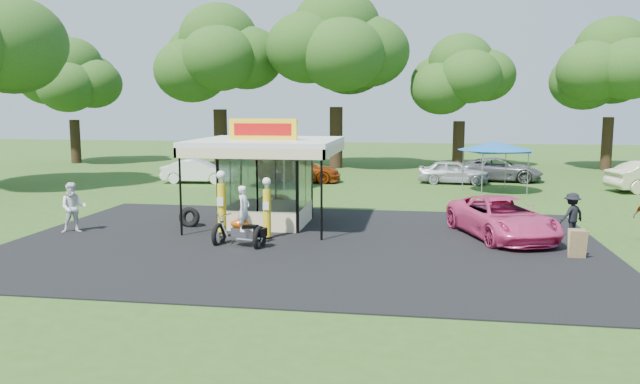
{
  "coord_description": "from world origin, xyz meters",
  "views": [
    {
      "loc": [
        3.83,
        -18.5,
        4.69
      ],
      "look_at": [
        0.25,
        4.0,
        1.5
      ],
      "focal_mm": 35.0,
      "sensor_mm": 36.0,
      "label": 1
    }
  ],
  "objects_px": {
    "tent_west": "(265,141)",
    "gas_pump_left": "(222,206)",
    "tent_east": "(495,146)",
    "a_frame_sign": "(577,244)",
    "motorcycle": "(242,223)",
    "bg_car_c": "(454,172)",
    "pink_sedan": "(502,218)",
    "spectator_east_a": "(572,215)",
    "bg_car_a": "(198,171)",
    "gas_station_kiosk": "(267,180)",
    "spectator_west": "(73,208)",
    "bg_car_d": "(499,170)",
    "kiosk_car": "(280,204)",
    "gas_pump_right": "(267,210)",
    "bg_car_b": "(298,170)"
  },
  "relations": [
    {
      "from": "bg_car_a",
      "to": "pink_sedan",
      "type": "bearing_deg",
      "value": -134.0
    },
    {
      "from": "kiosk_car",
      "to": "tent_west",
      "type": "xyz_separation_m",
      "value": [
        -2.77,
        8.56,
        2.22
      ]
    },
    {
      "from": "spectator_west",
      "to": "bg_car_b",
      "type": "height_order",
      "value": "spectator_west"
    },
    {
      "from": "bg_car_a",
      "to": "tent_west",
      "type": "bearing_deg",
      "value": -113.82
    },
    {
      "from": "bg_car_c",
      "to": "pink_sedan",
      "type": "bearing_deg",
      "value": -171.54
    },
    {
      "from": "tent_east",
      "to": "gas_pump_left",
      "type": "bearing_deg",
      "value": -128.78
    },
    {
      "from": "bg_car_b",
      "to": "bg_car_c",
      "type": "distance_m",
      "value": 9.38
    },
    {
      "from": "pink_sedan",
      "to": "gas_pump_left",
      "type": "bearing_deg",
      "value": 169.93
    },
    {
      "from": "gas_pump_left",
      "to": "spectator_east_a",
      "type": "height_order",
      "value": "gas_pump_left"
    },
    {
      "from": "a_frame_sign",
      "to": "bg_car_b",
      "type": "bearing_deg",
      "value": 124.77
    },
    {
      "from": "tent_west",
      "to": "tent_east",
      "type": "relative_size",
      "value": 1.08
    },
    {
      "from": "pink_sedan",
      "to": "bg_car_a",
      "type": "distance_m",
      "value": 21.03
    },
    {
      "from": "motorcycle",
      "to": "kiosk_car",
      "type": "relative_size",
      "value": 0.76
    },
    {
      "from": "gas_station_kiosk",
      "to": "tent_west",
      "type": "bearing_deg",
      "value": 104.44
    },
    {
      "from": "gas_pump_left",
      "to": "bg_car_d",
      "type": "xyz_separation_m",
      "value": [
        11.81,
        18.78,
        -0.44
      ]
    },
    {
      "from": "spectator_west",
      "to": "bg_car_d",
      "type": "distance_m",
      "value": 25.69
    },
    {
      "from": "bg_car_a",
      "to": "bg_car_d",
      "type": "xyz_separation_m",
      "value": [
        18.16,
        3.83,
        0.01
      ]
    },
    {
      "from": "motorcycle",
      "to": "bg_car_a",
      "type": "relative_size",
      "value": 0.5
    },
    {
      "from": "a_frame_sign",
      "to": "bg_car_a",
      "type": "bearing_deg",
      "value": 138.3
    },
    {
      "from": "gas_station_kiosk",
      "to": "pink_sedan",
      "type": "height_order",
      "value": "gas_station_kiosk"
    },
    {
      "from": "tent_east",
      "to": "a_frame_sign",
      "type": "bearing_deg",
      "value": -86.88
    },
    {
      "from": "gas_pump_left",
      "to": "a_frame_sign",
      "type": "relative_size",
      "value": 2.63
    },
    {
      "from": "gas_pump_left",
      "to": "tent_west",
      "type": "distance_m",
      "value": 13.51
    },
    {
      "from": "kiosk_car",
      "to": "tent_east",
      "type": "distance_m",
      "value": 13.39
    },
    {
      "from": "spectator_west",
      "to": "tent_east",
      "type": "relative_size",
      "value": 0.48
    },
    {
      "from": "tent_west",
      "to": "gas_pump_left",
      "type": "bearing_deg",
      "value": -82.54
    },
    {
      "from": "spectator_east_a",
      "to": "bg_car_c",
      "type": "xyz_separation_m",
      "value": [
        -3.38,
        14.8,
        -0.08
      ]
    },
    {
      "from": "a_frame_sign",
      "to": "spectator_east_a",
      "type": "bearing_deg",
      "value": 80.31
    },
    {
      "from": "motorcycle",
      "to": "tent_east",
      "type": "xyz_separation_m",
      "value": [
        9.77,
        14.92,
        1.66
      ]
    },
    {
      "from": "spectator_east_a",
      "to": "bg_car_d",
      "type": "relative_size",
      "value": 0.31
    },
    {
      "from": "kiosk_car",
      "to": "spectator_west",
      "type": "relative_size",
      "value": 1.5
    },
    {
      "from": "a_frame_sign",
      "to": "kiosk_car",
      "type": "relative_size",
      "value": 0.33
    },
    {
      "from": "spectator_east_a",
      "to": "bg_car_b",
      "type": "bearing_deg",
      "value": -82.55
    },
    {
      "from": "gas_pump_left",
      "to": "pink_sedan",
      "type": "xyz_separation_m",
      "value": [
        9.82,
        1.5,
        -0.43
      ]
    },
    {
      "from": "motorcycle",
      "to": "bg_car_c",
      "type": "relative_size",
      "value": 0.52
    },
    {
      "from": "bg_car_c",
      "to": "bg_car_d",
      "type": "relative_size",
      "value": 0.81
    },
    {
      "from": "gas_pump_left",
      "to": "gas_pump_right",
      "type": "xyz_separation_m",
      "value": [
        1.64,
        0.03,
        -0.1
      ]
    },
    {
      "from": "spectator_west",
      "to": "a_frame_sign",
      "type": "bearing_deg",
      "value": -32.27
    },
    {
      "from": "gas_pump_right",
      "to": "bg_car_c",
      "type": "height_order",
      "value": "gas_pump_right"
    },
    {
      "from": "kiosk_car",
      "to": "tent_east",
      "type": "height_order",
      "value": "tent_east"
    },
    {
      "from": "motorcycle",
      "to": "spectator_east_a",
      "type": "height_order",
      "value": "motorcycle"
    },
    {
      "from": "gas_pump_right",
      "to": "pink_sedan",
      "type": "height_order",
      "value": "gas_pump_right"
    },
    {
      "from": "gas_pump_right",
      "to": "spectator_west",
      "type": "bearing_deg",
      "value": -179.47
    },
    {
      "from": "kiosk_car",
      "to": "bg_car_a",
      "type": "height_order",
      "value": "bg_car_a"
    },
    {
      "from": "kiosk_car",
      "to": "tent_east",
      "type": "relative_size",
      "value": 0.72
    },
    {
      "from": "gas_station_kiosk",
      "to": "gas_pump_left",
      "type": "height_order",
      "value": "gas_station_kiosk"
    },
    {
      "from": "gas_pump_right",
      "to": "bg_car_b",
      "type": "bearing_deg",
      "value": 97.18
    },
    {
      "from": "motorcycle",
      "to": "pink_sedan",
      "type": "xyz_separation_m",
      "value": [
        8.69,
        2.85,
        -0.11
      ]
    },
    {
      "from": "tent_west",
      "to": "bg_car_b",
      "type": "bearing_deg",
      "value": 66.49
    },
    {
      "from": "bg_car_d",
      "to": "tent_east",
      "type": "distance_m",
      "value": 5.58
    }
  ]
}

